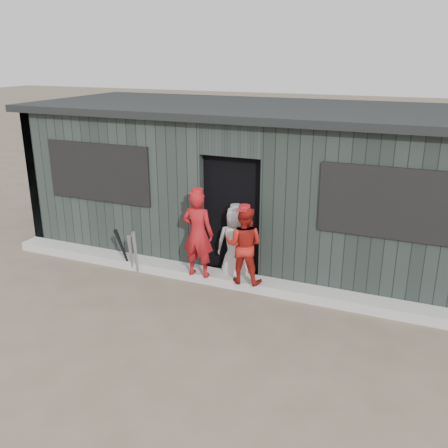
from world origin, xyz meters
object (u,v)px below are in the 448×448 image
at_px(bat_right, 123,249).
at_px(player_red_left, 198,234).
at_px(player_red_right, 244,245).
at_px(dugout, 261,181).
at_px(bat_left, 131,253).
at_px(player_grey_back, 235,243).
at_px(bat_mid, 136,252).

height_order(bat_right, player_red_left, player_red_left).
bearing_deg(bat_right, player_red_right, 2.88).
bearing_deg(player_red_left, bat_right, 1.52).
relative_size(bat_right, dugout, 0.10).
height_order(player_red_left, player_red_right, player_red_left).
relative_size(bat_left, player_red_right, 0.58).
relative_size(player_grey_back, dugout, 0.15).
bearing_deg(dugout, bat_right, -132.11).
xyz_separation_m(player_red_right, player_grey_back, (-0.27, 0.33, -0.13)).
relative_size(bat_right, player_red_right, 0.68).
xyz_separation_m(player_grey_back, dugout, (-0.10, 1.48, 0.67)).
height_order(player_red_left, dugout, dugout).
distance_m(player_red_right, player_grey_back, 0.45).
xyz_separation_m(bat_mid, dugout, (1.48, 1.92, 0.91)).
bearing_deg(player_red_right, bat_mid, -2.04).
bearing_deg(bat_mid, player_grey_back, 15.69).
relative_size(bat_left, dugout, 0.08).
bearing_deg(player_red_left, player_red_right, -176.65).
bearing_deg(bat_left, player_red_left, 2.56).
relative_size(bat_left, bat_right, 0.85).
xyz_separation_m(bat_right, player_red_left, (1.37, 0.05, 0.45)).
bearing_deg(player_red_left, bat_mid, 2.35).
bearing_deg(dugout, bat_mid, -127.60).
bearing_deg(dugout, player_red_left, -101.16).
bearing_deg(player_grey_back, bat_mid, 3.03).
xyz_separation_m(player_red_left, player_red_right, (0.74, 0.05, -0.09)).
distance_m(player_red_right, dugout, 1.93).
relative_size(player_red_left, player_red_right, 1.15).
relative_size(player_red_right, dugout, 0.14).
bearing_deg(bat_mid, bat_right, 178.57).
xyz_separation_m(bat_left, player_grey_back, (1.68, 0.44, 0.27)).
height_order(bat_left, bat_mid, bat_mid).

